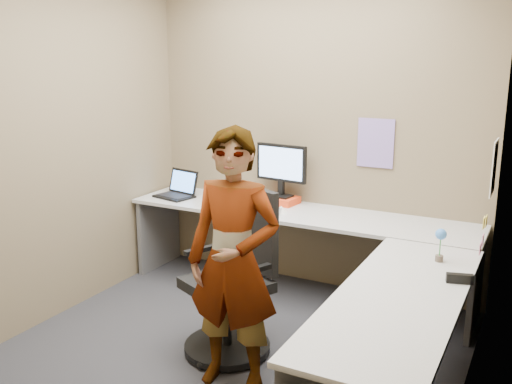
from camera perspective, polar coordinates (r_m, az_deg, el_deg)
The scene contains 20 objects.
ground at distance 4.22m, azimuth -1.56°, elevation -14.74°, with size 3.00×3.00×0.00m, color #27272C.
wall_back at distance 4.93m, azimuth 5.76°, elevation 5.93°, with size 3.00×3.00×0.00m, color #736347.
wall_right at distance 3.32m, azimuth 21.54°, elevation 1.31°, with size 2.70×2.70×0.00m, color #736347.
wall_left at distance 4.68m, azimuth -17.97°, elevation 4.93°, with size 2.70×2.70×0.00m, color #736347.
desk at distance 4.13m, azimuth 6.37°, elevation -6.52°, with size 2.98×2.58×0.73m.
paper_ream at distance 5.00m, azimuth 2.42°, elevation -0.79°, with size 0.30×0.22×0.06m, color red.
monitor at distance 4.95m, azimuth 2.54°, elevation 2.62°, with size 0.48×0.16×0.46m.
laptop at distance 5.28m, azimuth -7.78°, elevation 0.21°, with size 0.38×0.34×0.24m.
trackball_mouse at distance 4.67m, azimuth 1.74°, elevation -1.88°, with size 0.12×0.08×0.07m.
origami at distance 4.70m, azimuth 2.54°, elevation -1.74°, with size 0.10×0.10×0.06m, color white.
stapler at distance 3.49m, azimuth 19.71°, elevation -8.15°, with size 0.15×0.04×0.06m, color black.
flower at distance 3.76m, azimuth 17.98°, elevation -4.57°, with size 0.07×0.07×0.22m.
calendar_purple at distance 4.75m, azimuth 11.87°, elevation 4.81°, with size 0.30×0.01×0.40m, color #846BB7.
calendar_white at distance 4.22m, azimuth 22.71°, elevation 2.26°, with size 0.01×0.28×0.38m, color white.
sticky_note_a at distance 3.94m, azimuth 21.82°, elevation -2.88°, with size 0.01×0.07×0.07m, color #F2E059.
sticky_note_b at distance 4.03m, azimuth 21.74°, elevation -4.47°, with size 0.01×0.07×0.07m, color pink.
sticky_note_c at distance 3.92m, azimuth 21.52°, elevation -5.24°, with size 0.01×0.07×0.07m, color pink.
sticky_note_d at distance 4.09m, azimuth 22.02°, elevation -2.74°, with size 0.01×0.07×0.07m, color #F2E059.
office_chair at distance 3.93m, azimuth -2.14°, elevation -9.56°, with size 0.65×0.66×1.12m.
person at distance 3.41m, azimuth -2.27°, elevation -6.97°, with size 0.59×0.38×1.61m, color #999399.
Camera 1 is at (1.82, -3.24, 2.00)m, focal length 40.00 mm.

